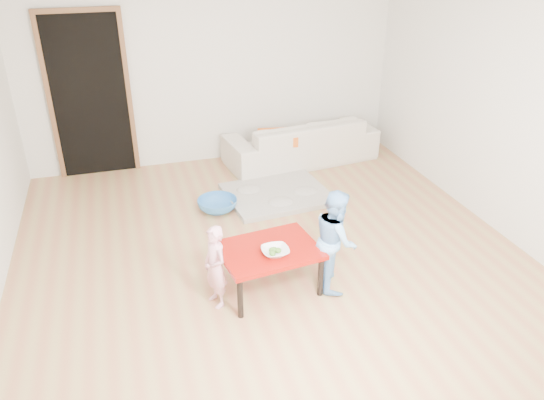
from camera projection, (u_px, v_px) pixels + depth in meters
name	position (u px, v px, depth m)	size (l,w,h in m)	color
floor	(266.00, 247.00, 5.47)	(5.00, 5.00, 0.01)	#B3744D
back_wall	(213.00, 67.00, 7.00)	(5.00, 0.02, 2.60)	silver
right_wall	(496.00, 104.00, 5.51)	(0.02, 5.00, 2.60)	silver
doorway	(90.00, 97.00, 6.70)	(1.02, 0.08, 2.11)	brown
sofa	(301.00, 141.00, 7.35)	(2.08, 0.81, 0.61)	beige
cushion	(277.00, 138.00, 7.00)	(0.49, 0.43, 0.13)	orange
red_table	(269.00, 269.00, 4.76)	(0.86, 0.64, 0.43)	#920F08
bowl	(275.00, 251.00, 4.56)	(0.24, 0.24, 0.06)	white
broccoli	(275.00, 252.00, 4.56)	(0.12, 0.12, 0.06)	#2D5919
child_pink	(215.00, 267.00, 4.49)	(0.28, 0.18, 0.76)	pink
child_blue	(336.00, 239.00, 4.70)	(0.46, 0.36, 0.95)	#6BB2F8
basin	(217.00, 205.00, 6.15)	(0.46, 0.46, 0.14)	#3277BF
blanket	(277.00, 194.00, 6.49)	(1.21, 1.01, 0.06)	#B7AEA1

